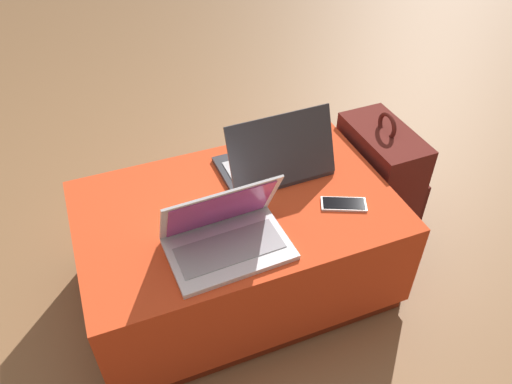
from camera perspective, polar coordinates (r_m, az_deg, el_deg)
ground_plane at (r=1.88m, az=-1.91°, el=-10.31°), size 14.00×14.00×0.00m
ottoman at (r=1.73m, az=-2.05°, el=-6.22°), size 1.02×0.64×0.39m
laptop_near at (r=1.44m, az=-3.47°, el=-4.92°), size 0.36×0.24×0.22m
laptop_far at (r=1.69m, az=2.23°, el=3.66°), size 0.37×0.24×0.23m
cell_phone at (r=1.61m, az=9.99°, el=-1.37°), size 0.16×0.12×0.01m
backpack at (r=2.03m, az=13.86°, el=1.48°), size 0.25×0.36×0.52m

